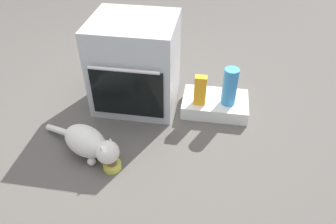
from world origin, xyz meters
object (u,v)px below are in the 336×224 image
object	(u,v)px
cat	(89,143)
food_bowl	(112,165)
water_bottle	(230,87)
pantry_cabinet	(215,104)
juice_carton	(200,90)
oven	(136,63)

from	to	relation	value
cat	food_bowl	bearing A→B (deg)	0.00
food_bowl	water_bottle	bearing A→B (deg)	43.75
pantry_cabinet	water_bottle	bearing A→B (deg)	-21.29
juice_carton	pantry_cabinet	bearing A→B (deg)	31.37
water_bottle	juice_carton	distance (m)	0.22
pantry_cabinet	juice_carton	distance (m)	0.23
oven	food_bowl	world-z (taller)	oven
pantry_cabinet	food_bowl	bearing A→B (deg)	-130.84
food_bowl	cat	distance (m)	0.22
food_bowl	oven	bearing A→B (deg)	90.36
food_bowl	cat	xyz separation A→B (m)	(-0.17, 0.09, 0.09)
cat	water_bottle	bearing A→B (deg)	60.40
oven	water_bottle	world-z (taller)	oven
oven	cat	xyz separation A→B (m)	(-0.17, -0.68, -0.23)
food_bowl	water_bottle	world-z (taller)	water_bottle
pantry_cabinet	food_bowl	world-z (taller)	pantry_cabinet
cat	pantry_cabinet	bearing A→B (deg)	65.00
pantry_cabinet	food_bowl	size ratio (longest dim) A/B	4.27
water_bottle	juice_carton	size ratio (longest dim) A/B	1.25
pantry_cabinet	cat	size ratio (longest dim) A/B	0.79
oven	water_bottle	xyz separation A→B (m)	(0.73, -0.07, -0.09)
food_bowl	water_bottle	distance (m)	1.03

